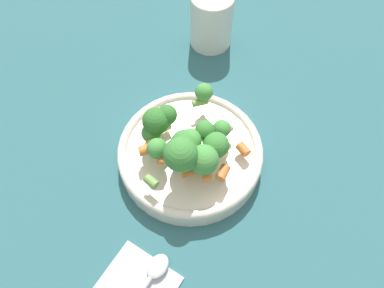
{
  "coord_description": "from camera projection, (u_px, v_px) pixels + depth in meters",
  "views": [
    {
      "loc": [
        -0.0,
        -0.3,
        0.53
      ],
      "look_at": [
        0.0,
        0.0,
        0.05
      ],
      "focal_mm": 35.0,
      "sensor_mm": 36.0,
      "label": 1
    }
  ],
  "objects": [
    {
      "name": "pasta_salad",
      "position": [
        188.0,
        142.0,
        0.53
      ],
      "size": [
        0.17,
        0.17,
        0.09
      ],
      "color": "#8CB766",
      "rests_on": "bowl"
    },
    {
      "name": "bowl",
      "position": [
        192.0,
        153.0,
        0.59
      ],
      "size": [
        0.23,
        0.23,
        0.04
      ],
      "color": "silver",
      "rests_on": "ground_plane"
    },
    {
      "name": "spoon",
      "position": [
        146.0,
        287.0,
        0.49
      ],
      "size": [
        0.1,
        0.14,
        0.01
      ],
      "rotation": [
        0.0,
        0.0,
        7.29
      ],
      "color": "silver",
      "rests_on": "napkin"
    },
    {
      "name": "ground_plane",
      "position": [
        192.0,
        159.0,
        0.6
      ],
      "size": [
        3.0,
        3.0,
        0.0
      ],
      "primitive_type": "plane",
      "color": "#2D6066"
    },
    {
      "name": "cup",
      "position": [
        213.0,
        20.0,
        0.7
      ],
      "size": [
        0.08,
        0.08,
        0.11
      ],
      "color": "silver",
      "rests_on": "ground_plane"
    }
  ]
}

